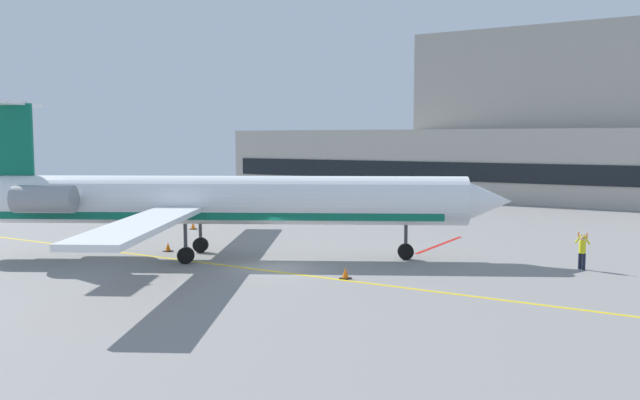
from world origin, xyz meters
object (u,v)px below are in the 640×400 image
Objects in this scene: regional_jet at (207,201)px; fuel_tank at (395,192)px; baggage_tug at (178,209)px; pushback_tractor at (225,202)px; marshaller at (582,251)px; belt_loader at (295,204)px.

regional_jet is 33.41m from fuel_tank.
baggage_tug is 1.19× the size of pushback_tractor.
pushback_tractor reaches higher than baggage_tug.
regional_jet is at bearing -53.32° from pushback_tractor.
marshaller is (18.93, 7.40, -2.30)m from regional_jet.
fuel_tank is (10.80, 14.11, 0.40)m from pushback_tractor.
marshaller is (33.14, -11.67, 0.09)m from pushback_tractor.
pushback_tractor is 35.13m from marshaller.
regional_jet is 23.90m from pushback_tractor.
baggage_tug is 5.85m from pushback_tractor.
belt_loader is at bearing 110.33° from regional_jet.
pushback_tractor is at bearing -161.18° from belt_loader.
pushback_tractor reaches higher than marshaller.
marshaller reaches higher than baggage_tug.
belt_loader is (6.75, 8.00, 0.09)m from baggage_tug.
baggage_tug is 1.11× the size of belt_loader.
baggage_tug is 10.47m from belt_loader.
belt_loader is at bearing 49.84° from baggage_tug.
baggage_tug is at bearing -94.02° from pushback_tractor.
pushback_tractor is at bearing 160.60° from marshaller.
belt_loader is 12.76m from fuel_tank.
belt_loader is at bearing 18.82° from pushback_tractor.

